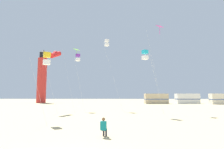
# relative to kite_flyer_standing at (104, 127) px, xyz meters

# --- Properties ---
(kite_flyer_standing) EXTENTS (0.40, 0.55, 1.16)m
(kite_flyer_standing) POSITION_rel_kite_flyer_standing_xyz_m (0.00, 0.00, 0.00)
(kite_flyer_standing) COLOR #147F84
(kite_flyer_standing) RESTS_ON ground
(kite_diamond_magenta) EXTENTS (2.63, 2.63, 12.70)m
(kite_diamond_magenta) POSITION_rel_kite_flyer_standing_xyz_m (7.08, 14.54, 11.24)
(kite_diamond_magenta) COLOR silver
(kite_diamond_magenta) RESTS_ON ground
(kite_diamond_lime) EXTENTS (2.85, 2.85, 10.21)m
(kite_diamond_lime) POSITION_rel_kite_flyer_standing_xyz_m (-5.87, 18.24, 8.95)
(kite_diamond_lime) COLOR silver
(kite_diamond_lime) RESTS_ON ground
(kite_box_white) EXTENTS (3.30, 3.07, 11.97)m
(kite_box_white) POSITION_rel_kite_flyer_standing_xyz_m (-0.80, 19.18, 10.76)
(kite_box_white) COLOR silver
(kite_box_white) RESTS_ON ground
(kite_box_violet) EXTENTS (1.73, 1.73, 9.10)m
(kite_box_violet) POSITION_rel_kite_flyer_standing_xyz_m (-5.45, 17.76, 7.90)
(kite_box_violet) COLOR silver
(kite_box_violet) RESTS_ON ground
(kite_tube_scarlet) EXTENTS (2.58, 2.77, 9.03)m
(kite_tube_scarlet) POSITION_rel_kite_flyer_standing_xyz_m (-8.01, 14.45, 7.71)
(kite_tube_scarlet) COLOR silver
(kite_tube_scarlet) RESTS_ON ground
(kite_box_gold) EXTENTS (2.09, 1.73, 6.43)m
(kite_box_gold) POSITION_rel_kite_flyer_standing_xyz_m (-5.70, 5.39, 5.24)
(kite_box_gold) COLOR silver
(kite_box_gold) RESTS_ON ground
(kite_box_cyan) EXTENTS (2.52, 2.52, 7.96)m
(kite_box_cyan) POSITION_rel_kite_flyer_standing_xyz_m (4.34, 10.80, 6.76)
(kite_box_cyan) COLOR silver
(kite_box_cyan) RESTS_ON ground
(lighthouse_distant) EXTENTS (2.80, 2.80, 16.80)m
(lighthouse_distant) POSITION_rel_kite_flyer_standing_xyz_m (-22.42, 44.80, 7.22)
(lighthouse_distant) COLOR red
(lighthouse_distant) RESTS_ON ground
(rv_van_tan) EXTENTS (6.55, 2.67, 2.80)m
(rv_van_tan) POSITION_rel_kite_flyer_standing_xyz_m (12.09, 40.18, 0.78)
(rv_van_tan) COLOR #C6B28C
(rv_van_tan) RESTS_ON ground
(rv_van_white) EXTENTS (6.57, 2.72, 2.80)m
(rv_van_white) POSITION_rel_kite_flyer_standing_xyz_m (20.97, 40.81, 0.78)
(rv_van_white) COLOR white
(rv_van_white) RESTS_ON ground
(rv_van_cream) EXTENTS (6.59, 2.79, 2.80)m
(rv_van_cream) POSITION_rel_kite_flyer_standing_xyz_m (29.01, 37.39, 0.78)
(rv_van_cream) COLOR beige
(rv_van_cream) RESTS_ON ground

